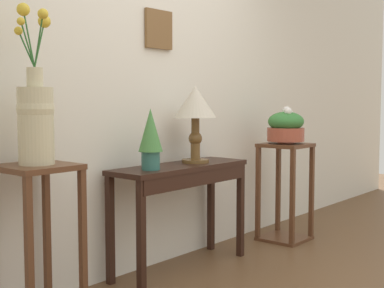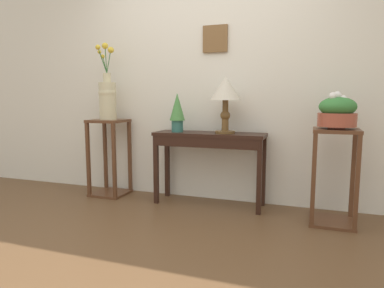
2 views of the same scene
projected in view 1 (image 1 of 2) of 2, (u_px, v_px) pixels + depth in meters
name	position (u px, v px, depth m)	size (l,w,h in m)	color
back_wall_with_art	(142.00, 75.00, 3.80)	(9.00, 0.13, 2.80)	silver
console_table	(183.00, 182.00, 3.77)	(1.14, 0.36, 0.76)	black
table_lamp	(195.00, 107.00, 3.87)	(0.31, 0.31, 0.56)	brown
potted_plant_on_console	(151.00, 136.00, 3.47)	(0.16, 0.16, 0.40)	#2D665B
pedestal_stand_left	(39.00, 244.00, 2.88)	(0.38, 0.38, 0.87)	#56331E
flower_vase_tall_left	(36.00, 115.00, 2.82)	(0.20, 0.25, 0.85)	beige
pedestal_stand_right	(285.00, 192.00, 4.60)	(0.38, 0.38, 0.85)	#56331E
planter_bowl_wide_right	(286.00, 127.00, 4.56)	(0.32, 0.32, 0.32)	#9E4733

